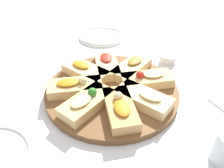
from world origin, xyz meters
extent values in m
plane|color=silver|center=(0.00, 0.00, 0.00)|extent=(3.00, 3.00, 0.00)
cylinder|color=brown|center=(0.00, 0.00, 0.01)|extent=(0.42, 0.42, 0.02)
cube|color=#E5C689|center=(-0.02, 0.11, 0.03)|extent=(0.11, 0.17, 0.03)
ellipsoid|color=orange|center=(-0.03, 0.13, 0.06)|extent=(0.05, 0.07, 0.01)
cube|color=#DBB775|center=(-0.10, 0.06, 0.03)|extent=(0.18, 0.15, 0.03)
ellipsoid|color=orange|center=(-0.11, 0.07, 0.06)|extent=(0.08, 0.07, 0.01)
sphere|color=beige|center=(-0.08, 0.05, 0.06)|extent=(0.03, 0.03, 0.03)
cube|color=#DBB775|center=(-0.11, -0.02, 0.03)|extent=(0.17, 0.11, 0.03)
ellipsoid|color=beige|center=(-0.13, -0.03, 0.06)|extent=(0.07, 0.05, 0.01)
sphere|color=#2D7A28|center=(-0.09, -0.02, 0.06)|extent=(0.03, 0.03, 0.03)
cube|color=tan|center=(-0.05, -0.10, 0.03)|extent=(0.14, 0.18, 0.03)
ellipsoid|color=orange|center=(-0.06, -0.12, 0.06)|extent=(0.07, 0.08, 0.01)
sphere|color=beige|center=(-0.04, -0.08, 0.06)|extent=(0.03, 0.03, 0.03)
cube|color=#E5C689|center=(0.02, -0.11, 0.03)|extent=(0.11, 0.17, 0.03)
ellipsoid|color=beige|center=(0.03, -0.13, 0.06)|extent=(0.05, 0.07, 0.01)
cube|color=#DBB775|center=(0.10, -0.06, 0.03)|extent=(0.18, 0.14, 0.03)
ellipsoid|color=beige|center=(0.12, -0.06, 0.06)|extent=(0.08, 0.07, 0.01)
sphere|color=red|center=(0.08, -0.04, 0.06)|extent=(0.03, 0.03, 0.03)
cube|color=#E5C689|center=(0.11, 0.03, 0.03)|extent=(0.18, 0.11, 0.03)
ellipsoid|color=olive|center=(0.13, 0.03, 0.06)|extent=(0.07, 0.06, 0.01)
cube|color=#E5C689|center=(0.06, 0.10, 0.03)|extent=(0.15, 0.18, 0.03)
ellipsoid|color=red|center=(0.07, 0.11, 0.06)|extent=(0.07, 0.08, 0.01)
cylinder|color=white|center=(0.23, 0.35, 0.01)|extent=(0.21, 0.21, 0.01)
torus|color=white|center=(0.23, 0.35, 0.01)|extent=(0.20, 0.20, 0.01)
cylinder|color=silver|center=(0.29, 0.01, 0.02)|extent=(0.06, 0.06, 0.03)
cylinder|color=olive|center=(0.29, 0.01, 0.03)|extent=(0.05, 0.05, 0.01)
camera|label=1|loc=(-0.35, -0.42, 0.44)|focal=35.00mm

